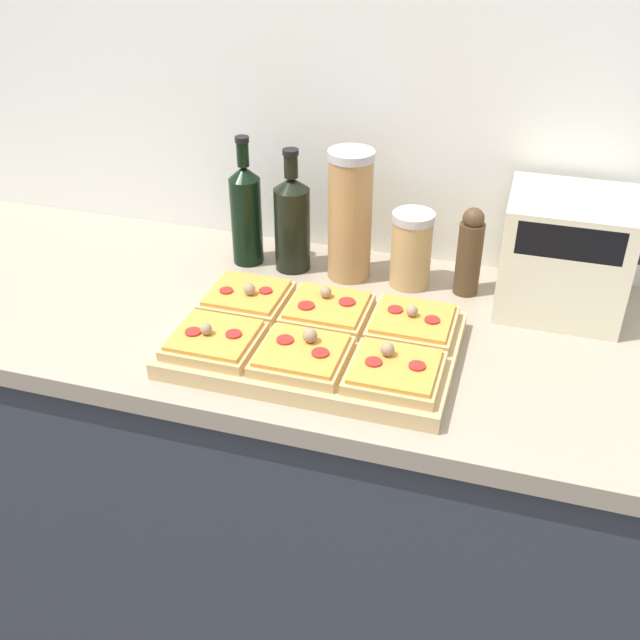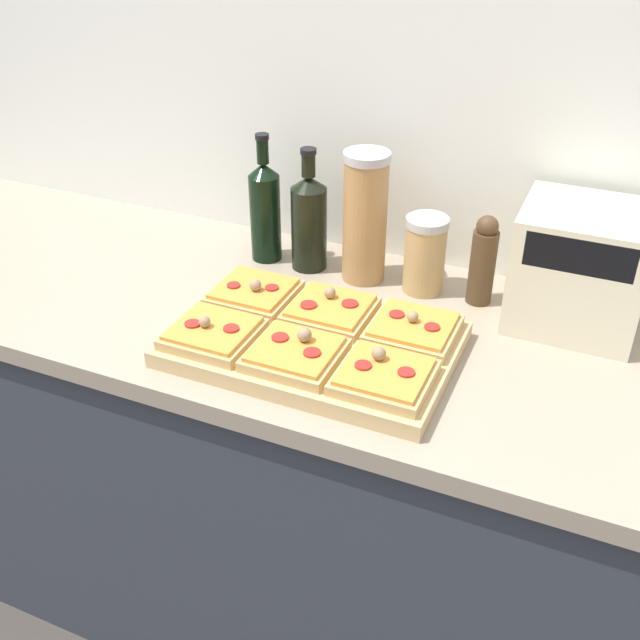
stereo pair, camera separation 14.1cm
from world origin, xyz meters
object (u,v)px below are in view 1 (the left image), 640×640
object	(u,v)px
pepper_mill	(469,252)
toaster_oven	(564,254)
grain_jar_tall	(350,216)
olive_oil_bottle	(246,213)
wine_bottle	(292,221)
grain_jar_short	(411,249)
cutting_board	(315,344)

from	to	relation	value
pepper_mill	toaster_oven	world-z (taller)	toaster_oven
grain_jar_tall	toaster_oven	size ratio (longest dim) A/B	1.08
olive_oil_bottle	grain_jar_tall	bearing A→B (deg)	0.00
wine_bottle	toaster_oven	size ratio (longest dim) A/B	1.04
wine_bottle	toaster_oven	xyz separation A→B (m)	(0.57, -0.00, 0.01)
wine_bottle	grain_jar_short	distance (m)	0.27
grain_jar_tall	toaster_oven	xyz separation A→B (m)	(0.44, -0.00, -0.02)
grain_jar_tall	grain_jar_short	bearing A→B (deg)	-0.00
toaster_oven	wine_bottle	bearing A→B (deg)	179.60
olive_oil_bottle	grain_jar_short	distance (m)	0.38
olive_oil_bottle	toaster_oven	xyz separation A→B (m)	(0.68, -0.00, 0.00)
cutting_board	wine_bottle	world-z (taller)	wine_bottle
pepper_mill	olive_oil_bottle	bearing A→B (deg)	180.00
cutting_board	olive_oil_bottle	bearing A→B (deg)	129.66
grain_jar_tall	pepper_mill	distance (m)	0.26
cutting_board	grain_jar_short	xyz separation A→B (m)	(0.12, 0.31, 0.07)
grain_jar_short	pepper_mill	xyz separation A→B (m)	(0.12, 0.00, 0.01)
wine_bottle	grain_jar_short	bearing A→B (deg)	-0.00
wine_bottle	pepper_mill	size ratio (longest dim) A/B	1.43
olive_oil_bottle	grain_jar_short	world-z (taller)	olive_oil_bottle
grain_jar_short	toaster_oven	distance (m)	0.31
wine_bottle	grain_jar_tall	world-z (taller)	grain_jar_tall
olive_oil_bottle	grain_jar_tall	xyz separation A→B (m)	(0.24, 0.00, 0.02)
cutting_board	grain_jar_short	distance (m)	0.34
grain_jar_tall	pepper_mill	size ratio (longest dim) A/B	1.48
grain_jar_short	toaster_oven	size ratio (longest dim) A/B	0.63
grain_jar_short	olive_oil_bottle	bearing A→B (deg)	180.00
grain_jar_tall	toaster_oven	distance (m)	0.44
cutting_board	grain_jar_short	size ratio (longest dim) A/B	3.11
grain_jar_tall	grain_jar_short	world-z (taller)	grain_jar_tall
grain_jar_tall	toaster_oven	bearing A→B (deg)	-0.52
cutting_board	grain_jar_tall	distance (m)	0.33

